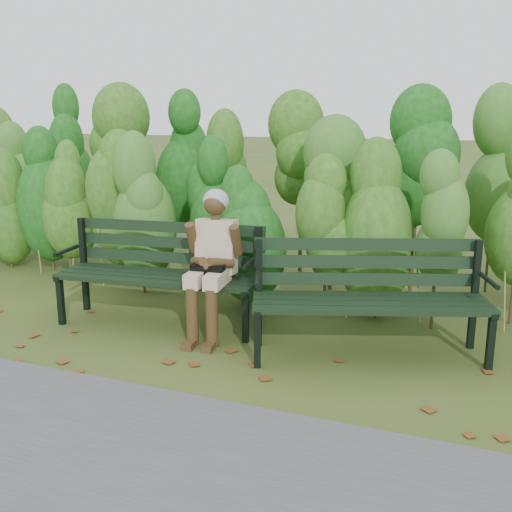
% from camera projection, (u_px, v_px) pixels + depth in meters
% --- Properties ---
extents(ground, '(80.00, 80.00, 0.00)m').
position_uv_depth(ground, '(241.00, 349.00, 5.19)').
color(ground, '#354B1C').
extents(footpath, '(60.00, 2.50, 0.01)m').
position_uv_depth(footpath, '(82.00, 497.00, 3.19)').
color(footpath, '#474749').
rests_on(footpath, ground).
extents(hedge_band, '(11.04, 1.67, 2.42)m').
position_uv_depth(hedge_band, '(306.00, 181.00, 6.57)').
color(hedge_band, '#47381E').
rests_on(hedge_band, ground).
extents(leaf_litter, '(5.60, 2.16, 0.01)m').
position_uv_depth(leaf_litter, '(307.00, 366.00, 4.83)').
color(leaf_litter, brown).
rests_on(leaf_litter, ground).
extents(bench_left, '(1.99, 0.85, 0.96)m').
position_uv_depth(bench_left, '(162.00, 265.00, 5.74)').
color(bench_left, black).
rests_on(bench_left, ground).
extents(bench_right, '(2.02, 1.23, 0.96)m').
position_uv_depth(bench_right, '(369.00, 289.00, 4.98)').
color(bench_right, black).
rests_on(bench_right, ground).
extents(seated_woman, '(0.53, 0.77, 1.33)m').
position_uv_depth(seated_woman, '(212.00, 254.00, 5.37)').
color(seated_woman, '#CBB292').
rests_on(seated_woman, ground).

